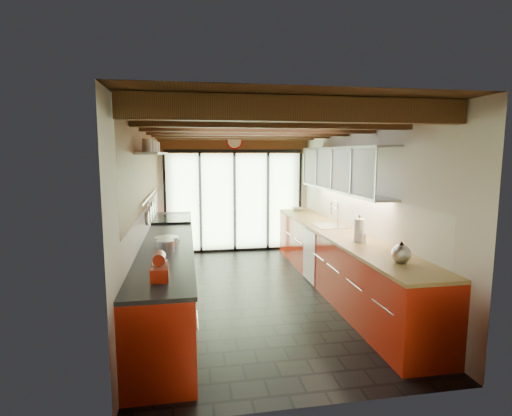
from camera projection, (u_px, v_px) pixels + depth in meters
name	position (u px, v px, depth m)	size (l,w,h in m)	color
ground	(257.00, 294.00, 6.01)	(5.50, 5.50, 0.00)	black
room_shell	(257.00, 184.00, 5.79)	(5.50, 5.50, 5.50)	silver
ceiling_beams	(252.00, 129.00, 6.05)	(3.14, 5.06, 4.90)	#593316
glass_door	(234.00, 174.00, 8.42)	(2.95, 0.10, 2.90)	#C6EAAD
left_counter	(169.00, 268.00, 5.73)	(0.68, 5.00, 0.92)	#B7220E
range_stove	(173.00, 245.00, 7.15)	(0.66, 0.90, 0.97)	silver
right_counter	(337.00, 260.00, 6.17)	(0.68, 5.00, 0.92)	#B7220E
sink_assembly	(330.00, 224.00, 6.49)	(0.45, 0.52, 0.43)	silver
upper_cabinets_right	(342.00, 169.00, 6.30)	(0.34, 3.00, 3.00)	silver
left_wall_fixtures	(153.00, 169.00, 5.65)	(0.28, 2.60, 0.96)	silver
stand_mixer	(160.00, 268.00, 3.76)	(0.17, 0.29, 0.26)	#B1210E
pot_large	(166.00, 246.00, 4.83)	(0.21, 0.21, 0.14)	silver
pot_small	(167.00, 241.00, 5.13)	(0.30, 0.30, 0.11)	silver
cutting_board	(167.00, 242.00, 5.26)	(0.22, 0.30, 0.03)	brown
kettle	(401.00, 253.00, 4.32)	(0.22, 0.27, 0.25)	silver
paper_towel	(359.00, 230.00, 5.36)	(0.17, 0.17, 0.36)	white
soap_bottle	(362.00, 236.00, 5.28)	(0.08, 0.08, 0.18)	silver
bowl	(298.00, 209.00, 8.30)	(0.24, 0.24, 0.06)	silver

